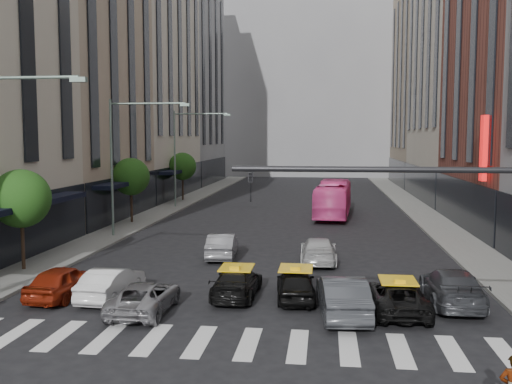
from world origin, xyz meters
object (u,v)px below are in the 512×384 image
(car_white_front, at_px, (111,283))
(taxi_left, at_px, (237,283))
(streetlamp_mid, at_px, (125,149))
(bus, at_px, (333,199))
(streetlamp_far, at_px, (185,146))
(taxi_center, at_px, (296,284))
(car_red, at_px, (62,282))

(car_white_front, height_order, taxi_left, car_white_front)
(streetlamp_mid, xyz_separation_m, car_white_front, (4.35, -14.10, -5.24))
(car_white_front, xyz_separation_m, bus, (9.44, 26.03, 0.84))
(streetlamp_far, distance_m, car_white_front, 30.86)
(taxi_center, bearing_deg, car_red, 0.02)
(taxi_center, relative_size, bus, 0.35)
(car_red, bearing_deg, streetlamp_far, -82.05)
(streetlamp_mid, height_order, taxi_center, streetlamp_mid)
(streetlamp_mid, bearing_deg, streetlamp_far, 90.00)
(car_white_front, distance_m, taxi_center, 7.60)
(streetlamp_mid, relative_size, taxi_left, 2.11)
(car_white_front, bearing_deg, taxi_left, -166.33)
(streetlamp_mid, xyz_separation_m, taxi_left, (9.44, -13.21, -5.29))
(taxi_center, height_order, bus, bus)
(bus, bearing_deg, streetlamp_far, -11.99)
(bus, bearing_deg, taxi_left, 84.64)
(streetlamp_mid, relative_size, car_white_front, 2.24)
(streetlamp_mid, relative_size, bus, 0.84)
(taxi_left, relative_size, bus, 0.40)
(streetlamp_mid, relative_size, streetlamp_far, 1.00)
(car_white_front, height_order, taxi_center, car_white_front)
(car_red, bearing_deg, taxi_left, -168.70)
(streetlamp_far, height_order, taxi_left, streetlamp_far)
(taxi_center, bearing_deg, car_white_front, 0.78)
(car_white_front, bearing_deg, streetlamp_far, -77.93)
(streetlamp_far, distance_m, taxi_center, 32.09)
(streetlamp_far, relative_size, bus, 0.84)
(car_white_front, distance_m, bus, 27.70)
(streetlamp_mid, height_order, streetlamp_far, same)
(taxi_center, distance_m, bus, 25.35)
(car_white_front, relative_size, bus, 0.37)
(car_white_front, relative_size, taxi_center, 1.05)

